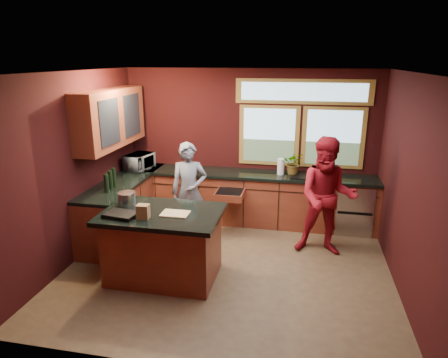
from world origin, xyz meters
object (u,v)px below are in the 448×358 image
(cutting_board, at_px, (175,214))
(stock_pot, at_px, (127,199))
(person_grey, at_px, (189,191))
(island, at_px, (163,244))
(person_red, at_px, (327,197))

(cutting_board, distance_m, stock_pot, 0.78)
(cutting_board, bearing_deg, stock_pot, 165.07)
(person_grey, bearing_deg, island, -105.37)
(person_red, bearing_deg, cutting_board, -146.46)
(person_grey, height_order, person_red, person_red)
(island, bearing_deg, cutting_board, -14.04)
(person_grey, height_order, cutting_board, person_grey)
(person_red, relative_size, stock_pot, 7.49)
(island, height_order, person_red, person_red)
(island, xyz_separation_m, stock_pot, (-0.55, 0.15, 0.56))
(island, relative_size, cutting_board, 4.43)
(person_red, bearing_deg, stock_pot, -157.76)
(person_red, distance_m, cutting_board, 2.29)
(cutting_board, bearing_deg, island, 165.96)
(island, xyz_separation_m, cutting_board, (0.20, -0.05, 0.48))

